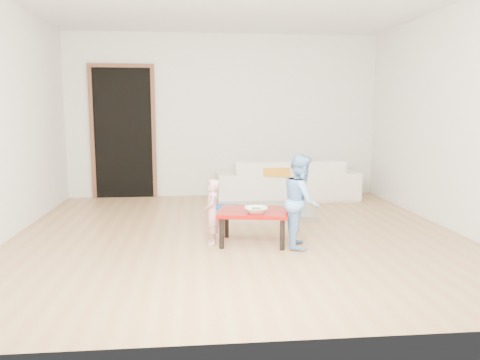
{
  "coord_description": "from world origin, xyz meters",
  "views": [
    {
      "loc": [
        -0.48,
        -5.12,
        1.38
      ],
      "look_at": [
        0.0,
        -0.2,
        0.65
      ],
      "focal_mm": 35.0,
      "sensor_mm": 36.0,
      "label": 1
    }
  ],
  "objects": [
    {
      "name": "sofa",
      "position": [
        0.95,
        2.05,
        0.32
      ],
      "size": [
        2.2,
        0.88,
        0.64
      ],
      "primitive_type": "imported",
      "rotation": [
        0.0,
        0.0,
        3.15
      ],
      "color": "white",
      "rests_on": "floor"
    },
    {
      "name": "child_pink",
      "position": [
        -0.31,
        -0.35,
        0.34
      ],
      "size": [
        0.17,
        0.25,
        0.68
      ],
      "primitive_type": "imported",
      "rotation": [
        0.0,
        0.0,
        -1.61
      ],
      "color": "#EC6C7C",
      "rests_on": "floor"
    },
    {
      "name": "back_wall",
      "position": [
        0.0,
        2.5,
        1.3
      ],
      "size": [
        5.0,
        0.02,
        2.6
      ],
      "primitive_type": "cube",
      "color": "white",
      "rests_on": "floor"
    },
    {
      "name": "red_table",
      "position": [
        0.12,
        -0.38,
        0.18
      ],
      "size": [
        0.8,
        0.66,
        0.36
      ],
      "primitive_type": null,
      "rotation": [
        0.0,
        0.0,
        -0.19
      ],
      "color": "#960B08",
      "rests_on": "floor"
    },
    {
      "name": "cushion",
      "position": [
        0.69,
        1.82,
        0.49
      ],
      "size": [
        0.54,
        0.49,
        0.13
      ],
      "primitive_type": "cube",
      "rotation": [
        0.0,
        0.0,
        -0.11
      ],
      "color": "orange",
      "rests_on": "sofa"
    },
    {
      "name": "bowl",
      "position": [
        0.13,
        -0.5,
        0.38
      ],
      "size": [
        0.24,
        0.24,
        0.06
      ],
      "primitive_type": "imported",
      "color": "white",
      "rests_on": "red_table"
    },
    {
      "name": "broccoli",
      "position": [
        0.13,
        -0.5,
        0.38
      ],
      "size": [
        0.12,
        0.12,
        0.06
      ],
      "primitive_type": null,
      "color": "#2D5919",
      "rests_on": "red_table"
    },
    {
      "name": "basin",
      "position": [
        -0.06,
        1.01,
        0.06
      ],
      "size": [
        0.38,
        0.38,
        0.12
      ],
      "primitive_type": "imported",
      "color": "#2E6FAF",
      "rests_on": "floor"
    },
    {
      "name": "right_wall",
      "position": [
        2.5,
        0.0,
        1.3
      ],
      "size": [
        0.02,
        5.0,
        2.6
      ],
      "primitive_type": "cube",
      "color": "white",
      "rests_on": "floor"
    },
    {
      "name": "doorway",
      "position": [
        -1.6,
        2.48,
        1.02
      ],
      "size": [
        1.02,
        0.08,
        2.11
      ],
      "primitive_type": null,
      "color": "brown",
      "rests_on": "back_wall"
    },
    {
      "name": "floor",
      "position": [
        0.0,
        0.0,
        0.0
      ],
      "size": [
        5.0,
        5.0,
        0.01
      ],
      "primitive_type": "cube",
      "color": "#AC7A4A",
      "rests_on": "ground"
    },
    {
      "name": "blanket",
      "position": [
        0.46,
        1.08,
        0.03
      ],
      "size": [
        1.4,
        1.2,
        0.06
      ],
      "primitive_type": null,
      "rotation": [
        0.0,
        0.0,
        -0.1
      ],
      "color": "#AFAC9A",
      "rests_on": "floor"
    },
    {
      "name": "child_blue",
      "position": [
        0.6,
        -0.53,
        0.47
      ],
      "size": [
        0.43,
        0.52,
        0.95
      ],
      "primitive_type": "imported",
      "rotation": [
        0.0,
        0.0,
        1.4
      ],
      "color": "#5E87DB",
      "rests_on": "floor"
    }
  ]
}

